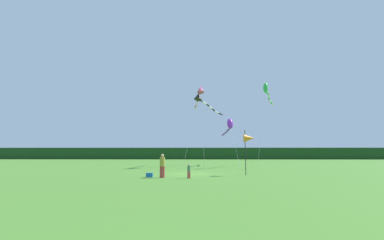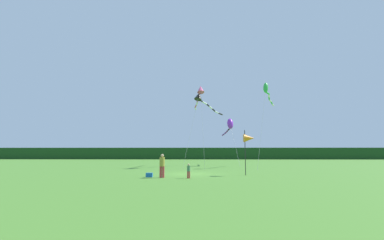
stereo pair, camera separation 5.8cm
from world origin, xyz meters
name	(u,v)px [view 1 (the left image)]	position (x,y,z in m)	size (l,w,h in m)	color
ground_plane	(191,174)	(0.00, 0.00, 0.00)	(120.00, 120.00, 0.00)	#4C842D
distant_treeline	(195,153)	(0.00, 45.00, 1.46)	(108.00, 3.16, 2.93)	#193D19
person_adult	(162,164)	(-2.08, -3.63, 1.00)	(0.39, 0.39, 1.79)	#B23338
person_child	(189,170)	(-0.03, -4.09, 0.60)	(0.24, 0.24, 1.07)	#B23338
cooler_box	(150,175)	(-3.12, -3.16, 0.16)	(0.50, 0.37, 0.32)	#1959B2
banner_flag_pole	(249,139)	(5.00, -1.40, 3.07)	(0.90, 0.70, 3.78)	black
kite_black	(201,98)	(1.12, 10.87, 9.05)	(5.60, 8.19, 9.94)	#B2B2B2
kite_green	(267,91)	(9.80, 10.38, 9.91)	(4.81, 9.54, 11.02)	#B2B2B2
kite_purple	(230,125)	(5.30, 14.26, 5.84)	(1.58, 8.08, 6.89)	#B2B2B2
kite_rainbow	(200,92)	(0.94, 10.60, 9.82)	(1.41, 9.86, 10.72)	#B2B2B2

